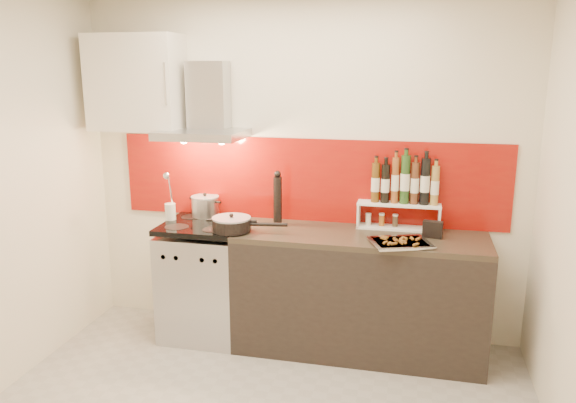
% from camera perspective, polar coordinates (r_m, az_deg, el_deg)
% --- Properties ---
extents(back_wall, '(3.40, 0.02, 2.60)m').
position_cam_1_polar(back_wall, '(4.32, 1.35, 3.29)').
color(back_wall, silver).
rests_on(back_wall, ground).
extents(backsplash, '(3.00, 0.02, 0.64)m').
position_cam_1_polar(backsplash, '(4.32, 1.96, 2.19)').
color(backsplash, '#8E0C07').
rests_on(backsplash, back_wall).
extents(range_stove, '(0.60, 0.60, 0.91)m').
position_cam_1_polar(range_stove, '(4.47, -8.43, -7.97)').
color(range_stove, '#B7B7BA').
rests_on(range_stove, ground).
extents(counter, '(1.80, 0.60, 0.90)m').
position_cam_1_polar(counter, '(4.21, 7.21, -9.21)').
color(counter, black).
rests_on(counter, ground).
extents(range_hood, '(0.62, 0.50, 0.61)m').
position_cam_1_polar(range_hood, '(4.31, -8.34, 9.05)').
color(range_hood, '#B7B7BA').
rests_on(range_hood, back_wall).
extents(upper_cabinet, '(0.70, 0.35, 0.72)m').
position_cam_1_polar(upper_cabinet, '(4.52, -15.14, 11.57)').
color(upper_cabinet, silver).
rests_on(upper_cabinet, back_wall).
extents(stock_pot, '(0.22, 0.22, 0.19)m').
position_cam_1_polar(stock_pot, '(4.50, -8.41, -0.46)').
color(stock_pot, '#B7B7BA').
rests_on(stock_pot, range_stove).
extents(saute_pan, '(0.55, 0.28, 0.13)m').
position_cam_1_polar(saute_pan, '(4.08, -5.65, -2.28)').
color(saute_pan, black).
rests_on(saute_pan, range_stove).
extents(utensil_jar, '(0.08, 0.12, 0.40)m').
position_cam_1_polar(utensil_jar, '(4.43, -11.91, -0.48)').
color(utensil_jar, silver).
rests_on(utensil_jar, range_stove).
extents(pepper_mill, '(0.06, 0.06, 0.42)m').
position_cam_1_polar(pepper_mill, '(4.22, -1.06, 0.28)').
color(pepper_mill, black).
rests_on(pepper_mill, counter).
extents(step_shelf, '(0.60, 0.16, 0.55)m').
position_cam_1_polar(step_shelf, '(4.18, 11.57, 0.77)').
color(step_shelf, white).
rests_on(step_shelf, counter).
extents(caddy_box, '(0.14, 0.08, 0.12)m').
position_cam_1_polar(caddy_box, '(4.06, 14.48, -2.75)').
color(caddy_box, black).
rests_on(caddy_box, counter).
extents(baking_tray, '(0.47, 0.42, 0.03)m').
position_cam_1_polar(baking_tray, '(3.86, 11.31, -4.11)').
color(baking_tray, silver).
rests_on(baking_tray, counter).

